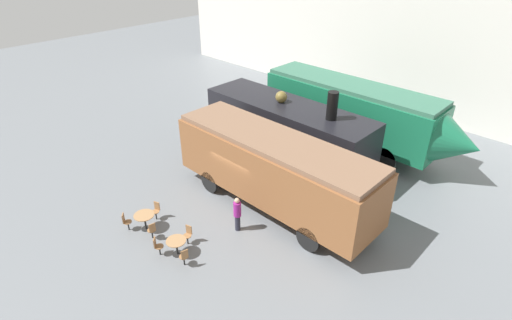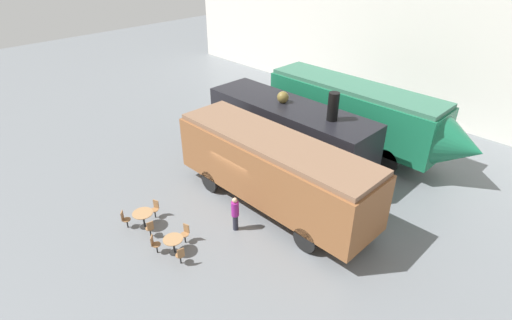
{
  "view_description": "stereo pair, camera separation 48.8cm",
  "coord_description": "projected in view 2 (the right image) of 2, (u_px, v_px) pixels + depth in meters",
  "views": [
    {
      "loc": [
        11.71,
        -11.47,
        11.58
      ],
      "look_at": [
        -0.22,
        1.0,
        1.6
      ],
      "focal_mm": 28.0,
      "sensor_mm": 36.0,
      "label": 1
    },
    {
      "loc": [
        12.06,
        -11.13,
        11.58
      ],
      "look_at": [
        -0.22,
        1.0,
        1.6
      ],
      "focal_mm": 28.0,
      "sensor_mm": 36.0,
      "label": 2
    }
  ],
  "objects": [
    {
      "name": "backdrop_wall",
      "position": [
        409.0,
        50.0,
        27.11
      ],
      "size": [
        44.0,
        0.15,
        9.0
      ],
      "color": "silver",
      "rests_on": "ground_plane"
    },
    {
      "name": "cafe_chair_2",
      "position": [
        185.0,
        232.0,
        16.84
      ],
      "size": [
        0.37,
        0.39,
        0.87
      ],
      "rotation": [
        0.0,
        0.0,
        11.27
      ],
      "color": "black",
      "rests_on": "ground_plane"
    },
    {
      "name": "ground_plane",
      "position": [
        245.0,
        196.0,
        20.0
      ],
      "size": [
        80.0,
        80.0,
        0.0
      ],
      "primitive_type": "plane",
      "color": "slate"
    },
    {
      "name": "cafe_chair_3",
      "position": [
        155.0,
        208.0,
        18.33
      ],
      "size": [
        0.37,
        0.39,
        0.87
      ],
      "rotation": [
        0.0,
        0.0,
        5.04
      ],
      "color": "black",
      "rests_on": "ground_plane"
    },
    {
      "name": "cafe_table_near",
      "position": [
        173.0,
        242.0,
        16.23
      ],
      "size": [
        0.82,
        0.82,
        0.73
      ],
      "color": "black",
      "rests_on": "ground_plane"
    },
    {
      "name": "cafe_chair_0",
      "position": [
        154.0,
        243.0,
        16.25
      ],
      "size": [
        0.4,
        0.4,
        0.87
      ],
      "rotation": [
        0.0,
        0.0,
        7.08
      ],
      "color": "black",
      "rests_on": "ground_plane"
    },
    {
      "name": "passenger_coach_wooden",
      "position": [
        273.0,
        167.0,
        18.27
      ],
      "size": [
        10.32,
        2.86,
        3.61
      ],
      "color": "brown",
      "rests_on": "ground_plane"
    },
    {
      "name": "cafe_chair_1",
      "position": [
        181.0,
        255.0,
        15.67
      ],
      "size": [
        0.38,
        0.36,
        0.87
      ],
      "rotation": [
        0.0,
        0.0,
        9.18
      ],
      "color": "black",
      "rests_on": "ground_plane"
    },
    {
      "name": "cafe_chair_4",
      "position": [
        125.0,
        218.0,
        17.65
      ],
      "size": [
        0.4,
        0.41,
        0.87
      ],
      "rotation": [
        0.0,
        0.0,
        7.14
      ],
      "color": "black",
      "rests_on": "ground_plane"
    },
    {
      "name": "cafe_chair_5",
      "position": [
        150.0,
        228.0,
        17.1
      ],
      "size": [
        0.38,
        0.36,
        0.87
      ],
      "rotation": [
        0.0,
        0.0,
        9.23
      ],
      "color": "black",
      "rests_on": "ground_plane"
    },
    {
      "name": "streamlined_locomotive",
      "position": [
        365.0,
        114.0,
        23.06
      ],
      "size": [
        12.76,
        2.71,
        3.91
      ],
      "color": "#196B47",
      "rests_on": "ground_plane"
    },
    {
      "name": "cafe_table_mid",
      "position": [
        143.0,
        216.0,
        17.63
      ],
      "size": [
        0.9,
        0.9,
        0.77
      ],
      "color": "black",
      "rests_on": "ground_plane"
    },
    {
      "name": "visitor_person",
      "position": [
        235.0,
        213.0,
        17.34
      ],
      "size": [
        0.34,
        0.34,
        1.69
      ],
      "color": "#262633",
      "rests_on": "ground_plane"
    },
    {
      "name": "steam_locomotive",
      "position": [
        289.0,
        126.0,
        22.01
      ],
      "size": [
        10.02,
        2.84,
        4.86
      ],
      "color": "black",
      "rests_on": "ground_plane"
    }
  ]
}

